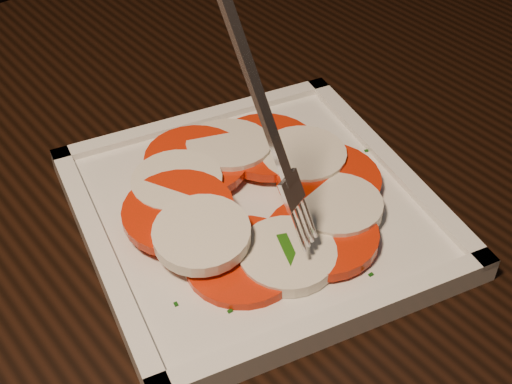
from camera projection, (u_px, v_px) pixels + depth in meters
table at (140, 288)px, 0.64m from camera, size 1.23×0.85×0.75m
plate at (256, 213)px, 0.56m from camera, size 0.31×0.31×0.01m
caprese_salad at (256, 196)px, 0.55m from camera, size 0.22×0.22×0.03m
fork at (258, 125)px, 0.45m from camera, size 0.05×0.08×0.17m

